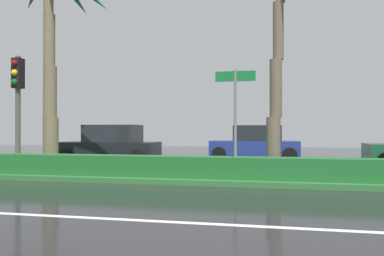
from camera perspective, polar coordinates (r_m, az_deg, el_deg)
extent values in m
cube|color=black|center=(13.17, 9.37, -7.03)|extent=(90.00, 42.00, 0.10)
cube|color=white|center=(6.27, 6.48, -14.09)|extent=(81.00, 0.14, 0.01)
cube|color=#2D6B33|center=(12.16, 9.16, -7.00)|extent=(85.50, 4.00, 0.15)
cube|color=#1E6028|center=(10.73, 8.80, -5.89)|extent=(76.50, 0.70, 0.60)
cylinder|color=#74644A|center=(14.17, -20.18, -2.13)|extent=(0.52, 0.52, 1.77)
cylinder|color=#74644A|center=(14.20, -20.27, 5.03)|extent=(0.46, 0.46, 1.77)
cylinder|color=#74644A|center=(14.44, -20.36, 12.05)|extent=(0.39, 0.39, 1.77)
cylinder|color=brown|center=(11.73, 11.95, -2.65)|extent=(0.42, 0.42, 1.73)
cylinder|color=brown|center=(11.82, 12.30, 5.75)|extent=(0.37, 0.37, 1.73)
cylinder|color=brown|center=(12.16, 12.64, 13.85)|extent=(0.32, 0.32, 1.73)
cylinder|color=#4C4C47|center=(13.53, -24.35, 1.89)|extent=(0.16, 0.16, 3.71)
cube|color=black|center=(13.64, -24.34, 7.38)|extent=(0.28, 0.32, 0.96)
sphere|color=maroon|center=(13.55, -24.77, 8.71)|extent=(0.20, 0.20, 0.20)
sphere|color=yellow|center=(13.50, -24.77, 7.46)|extent=(0.20, 0.20, 0.20)
sphere|color=#0F591E|center=(13.47, -24.77, 6.19)|extent=(0.20, 0.20, 0.20)
cylinder|color=slate|center=(10.60, 6.42, 0.54)|extent=(0.08, 0.08, 3.00)
cube|color=#146B2D|center=(10.70, 6.42, 7.62)|extent=(1.10, 0.03, 0.28)
cube|color=black|center=(17.64, -12.04, -3.19)|extent=(4.30, 1.76, 0.72)
cube|color=#1E2328|center=(17.56, -11.59, -0.78)|extent=(2.30, 1.58, 0.76)
cylinder|color=black|center=(17.60, -18.17, -4.03)|extent=(0.68, 0.22, 0.68)
cylinder|color=black|center=(19.18, -15.47, -3.73)|extent=(0.68, 0.22, 0.68)
cylinder|color=black|center=(16.21, -7.99, -4.37)|extent=(0.68, 0.22, 0.68)
cylinder|color=black|center=(17.91, -6.02, -3.98)|extent=(0.68, 0.22, 0.68)
cube|color=navy|center=(19.29, 9.23, -2.94)|extent=(4.30, 1.76, 0.72)
cube|color=#1E2328|center=(19.27, 9.68, -0.74)|extent=(2.30, 1.58, 0.76)
cylinder|color=black|center=(18.56, 4.00, -3.85)|extent=(0.68, 0.22, 0.68)
cylinder|color=black|center=(20.35, 4.70, -3.53)|extent=(0.68, 0.22, 0.68)
cylinder|color=black|center=(18.40, 14.25, -3.87)|extent=(0.68, 0.22, 0.68)
cylinder|color=black|center=(20.20, 14.04, -3.55)|extent=(0.68, 0.22, 0.68)
cylinder|color=black|center=(17.65, 25.33, -4.01)|extent=(0.68, 0.22, 0.68)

